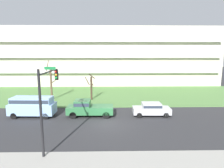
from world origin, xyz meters
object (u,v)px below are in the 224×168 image
object	(u,v)px
tree_far_left	(51,82)
sedan_silver_center_left	(151,109)
van_blue_near_left	(32,105)
pickup_green_center_right	(88,108)
tree_left	(91,87)
traffic_signal_mast	(47,94)

from	to	relation	value
tree_far_left	sedan_silver_center_left	bearing A→B (deg)	-29.64
van_blue_near_left	pickup_green_center_right	bearing A→B (deg)	-177.39
van_blue_near_left	pickup_green_center_right	world-z (taller)	van_blue_near_left
tree_far_left	pickup_green_center_right	size ratio (longest dim) A/B	1.15
pickup_green_center_right	tree_far_left	bearing A→B (deg)	-49.61
tree_left	traffic_signal_mast	xyz separation A→B (m)	(-1.94, -15.28, 2.23)
tree_left	sedan_silver_center_left	xyz separation A→B (m)	(7.84, -7.75, -1.25)
tree_far_left	sedan_silver_center_left	distance (m)	16.42
tree_left	sedan_silver_center_left	distance (m)	11.09
pickup_green_center_right	tree_left	bearing A→B (deg)	-86.77
tree_far_left	traffic_signal_mast	distance (m)	16.27
van_blue_near_left	traffic_signal_mast	bearing A→B (deg)	122.14
sedan_silver_center_left	pickup_green_center_right	world-z (taller)	pickup_green_center_right
sedan_silver_center_left	traffic_signal_mast	bearing A→B (deg)	39.04
pickup_green_center_right	traffic_signal_mast	xyz separation A→B (m)	(-2.26, -7.54, 3.33)
pickup_green_center_right	van_blue_near_left	bearing A→B (deg)	0.91
sedan_silver_center_left	traffic_signal_mast	world-z (taller)	traffic_signal_mast
tree_left	traffic_signal_mast	size ratio (longest dim) A/B	0.67
tree_far_left	sedan_silver_center_left	world-z (taller)	tree_far_left
sedan_silver_center_left	traffic_signal_mast	xyz separation A→B (m)	(-9.78, -7.53, 3.48)
tree_left	sedan_silver_center_left	size ratio (longest dim) A/B	0.97
tree_far_left	traffic_signal_mast	xyz separation A→B (m)	(4.39, -15.60, 1.48)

